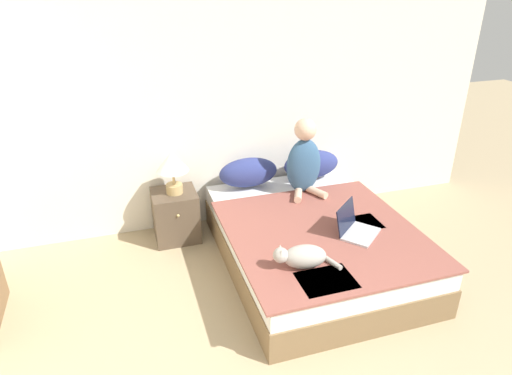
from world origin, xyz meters
TOP-DOWN VIEW (x-y plane):
  - wall_back at (0.00, 3.54)m, footprint 5.71×0.05m
  - bed at (0.50, 2.45)m, footprint 1.57×2.04m
  - pillow_near at (0.15, 3.31)m, footprint 0.60×0.28m
  - pillow_far at (0.84, 3.31)m, footprint 0.60×0.28m
  - person_sitting at (0.63, 3.02)m, footprint 0.35×0.35m
  - cat_tabby at (0.13, 1.86)m, footprint 0.49×0.25m
  - laptop_open at (0.74, 2.16)m, footprint 0.44×0.43m
  - nightstand at (-0.61, 3.27)m, footprint 0.42×0.42m
  - table_lamp at (-0.60, 3.25)m, footprint 0.30×0.30m

SIDE VIEW (x-z plane):
  - bed at x=0.50m, z-range 0.00..0.44m
  - nightstand at x=-0.61m, z-range 0.00..0.50m
  - laptop_open at x=0.74m, z-range 0.37..0.62m
  - cat_tabby at x=0.13m, z-range 0.44..0.63m
  - pillow_near at x=0.15m, z-range 0.44..0.74m
  - pillow_far at x=0.84m, z-range 0.44..0.74m
  - person_sitting at x=0.63m, z-range 0.40..1.15m
  - table_lamp at x=-0.60m, z-range 0.58..1.00m
  - wall_back at x=0.00m, z-range 0.00..2.55m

